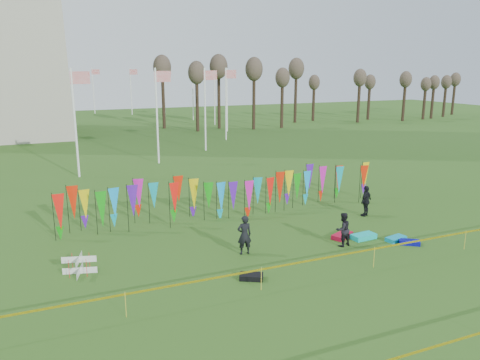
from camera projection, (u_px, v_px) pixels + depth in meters
name	position (u px, v px, depth m)	size (l,w,h in m)	color
ground	(296.00, 269.00, 19.06)	(160.00, 160.00, 0.00)	#2C5518
banner_row	(231.00, 191.00, 25.81)	(18.64, 0.64, 2.24)	black
caution_tape_near	(306.00, 262.00, 17.83)	(26.00, 0.02, 0.90)	#DDCA04
caution_tape_far	(428.00, 350.00, 12.29)	(26.00, 0.02, 0.90)	#DDCA04
tree_line	(338.00, 80.00, 69.16)	(53.92, 1.92, 7.84)	#35281A
box_kite	(79.00, 265.00, 18.55)	(0.68, 0.68, 0.76)	red
person_left	(244.00, 235.00, 20.44)	(0.65, 0.47, 1.77)	black
person_mid	(343.00, 229.00, 21.40)	(0.77, 0.48, 1.59)	black
person_right	(366.00, 201.00, 25.75)	(1.01, 0.57, 1.72)	black
kite_bag_turquoise	(364.00, 236.00, 22.44)	(1.19, 0.60, 0.24)	#0DCAC6
kite_bag_blue	(409.00, 242.00, 21.76)	(0.91, 0.48, 0.19)	#090C9D
kite_bag_red	(342.00, 236.00, 22.59)	(1.18, 0.54, 0.22)	#B80C2C
kite_bag_black	(251.00, 277.00, 18.15)	(0.90, 0.52, 0.21)	black
kite_bag_teal	(396.00, 239.00, 22.21)	(1.02, 0.49, 0.20)	#0E9CC6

